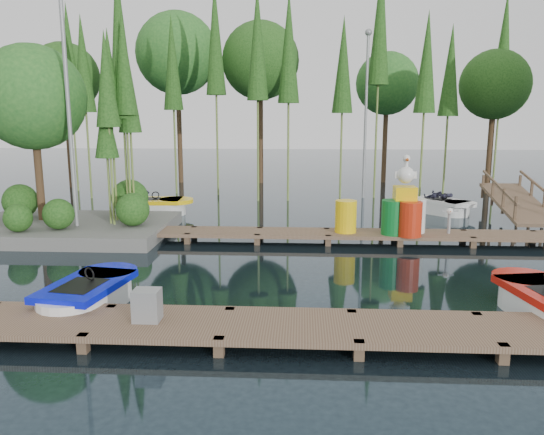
# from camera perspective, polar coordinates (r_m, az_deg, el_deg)

# --- Properties ---
(ground_plane) EXTENTS (90.00, 90.00, 0.00)m
(ground_plane) POSITION_cam_1_polar(r_m,az_deg,el_deg) (13.31, -2.28, -5.04)
(ground_plane) COLOR #1C2C35
(near_dock) EXTENTS (18.00, 1.50, 0.50)m
(near_dock) POSITION_cam_1_polar(r_m,az_deg,el_deg) (9.01, -5.10, -11.52)
(near_dock) COLOR brown
(near_dock) RESTS_ON ground
(far_dock) EXTENTS (15.00, 1.20, 0.50)m
(far_dock) POSITION_cam_1_polar(r_m,az_deg,el_deg) (15.62, 2.25, -1.75)
(far_dock) COLOR brown
(far_dock) RESTS_ON ground
(island) EXTENTS (6.20, 4.20, 6.75)m
(island) POSITION_cam_1_polar(r_m,az_deg,el_deg) (17.72, -22.23, 8.61)
(island) COLOR slate
(island) RESTS_ON ground
(tree_screen) EXTENTS (34.42, 18.53, 10.31)m
(tree_screen) POSITION_cam_1_polar(r_m,az_deg,el_deg) (23.68, -4.95, 16.89)
(tree_screen) COLOR #49321F
(tree_screen) RESTS_ON ground
(lamp_island) EXTENTS (0.30, 0.30, 7.25)m
(lamp_island) POSITION_cam_1_polar(r_m,az_deg,el_deg) (16.67, -21.15, 12.30)
(lamp_island) COLOR gray
(lamp_island) RESTS_ON ground
(lamp_rear) EXTENTS (0.30, 0.30, 7.25)m
(lamp_rear) POSITION_cam_1_polar(r_m,az_deg,el_deg) (23.89, 10.10, 12.25)
(lamp_rear) COLOR gray
(lamp_rear) RESTS_ON ground
(ramp) EXTENTS (1.50, 3.94, 1.49)m
(ramp) POSITION_cam_1_polar(r_m,az_deg,el_deg) (20.96, 24.92, 1.51)
(ramp) COLOR brown
(ramp) RESTS_ON ground
(boat_blue) EXTENTS (1.54, 2.73, 0.87)m
(boat_blue) POSITION_cam_1_polar(r_m,az_deg,el_deg) (10.88, -19.14, -7.99)
(boat_blue) COLOR white
(boat_blue) RESTS_ON ground
(boat_yellow_far) EXTENTS (2.89, 1.44, 1.41)m
(boat_yellow_far) POSITION_cam_1_polar(r_m,az_deg,el_deg) (20.27, -12.68, 1.15)
(boat_yellow_far) COLOR white
(boat_yellow_far) RESTS_ON ground
(boat_white_far) EXTENTS (2.56, 2.63, 1.20)m
(boat_white_far) POSITION_cam_1_polar(r_m,az_deg,el_deg) (21.00, 17.76, 1.14)
(boat_white_far) COLOR white
(boat_white_far) RESTS_ON ground
(utility_cabinet) EXTENTS (0.44, 0.37, 0.53)m
(utility_cabinet) POSITION_cam_1_polar(r_m,az_deg,el_deg) (9.16, -13.29, -9.16)
(utility_cabinet) COLOR gray
(utility_cabinet) RESTS_ON near_dock
(yellow_barrel) EXTENTS (0.62, 0.62, 0.94)m
(yellow_barrel) POSITION_cam_1_polar(r_m,az_deg,el_deg) (15.56, 7.94, 0.13)
(yellow_barrel) COLOR yellow
(yellow_barrel) RESTS_ON far_dock
(drum_cluster) EXTENTS (1.32, 1.21, 2.27)m
(drum_cluster) POSITION_cam_1_polar(r_m,az_deg,el_deg) (15.59, 14.17, 0.66)
(drum_cluster) COLOR #0B6A25
(drum_cluster) RESTS_ON far_dock
(seagull_post) EXTENTS (0.47, 0.25, 0.75)m
(seagull_post) POSITION_cam_1_polar(r_m,az_deg,el_deg) (16.07, 18.55, 0.13)
(seagull_post) COLOR gray
(seagull_post) RESTS_ON far_dock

